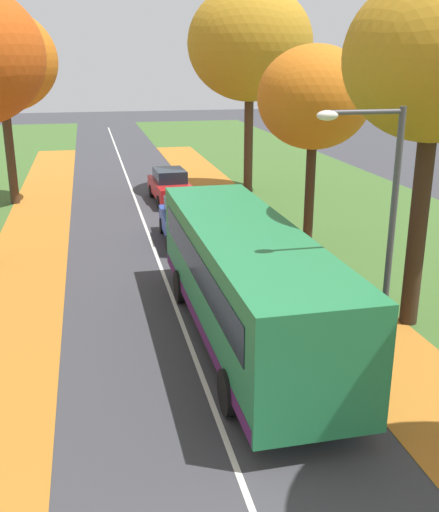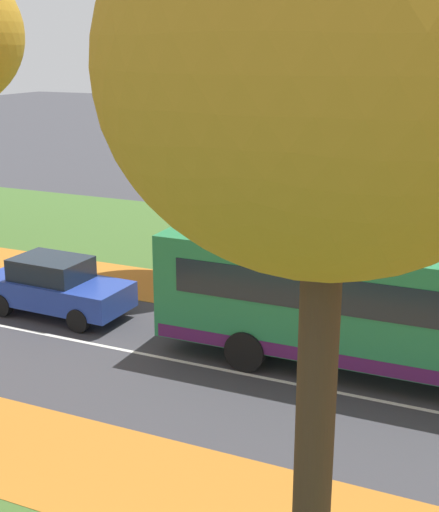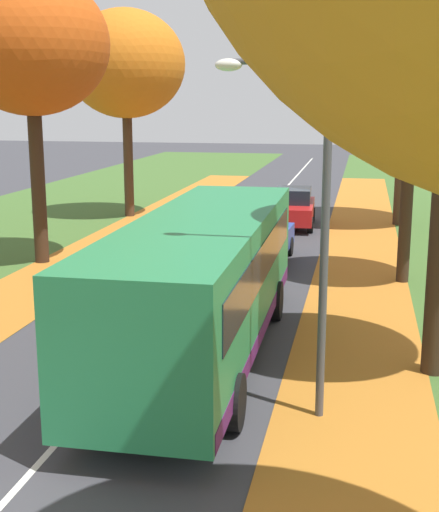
{
  "view_description": "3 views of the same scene",
  "coord_description": "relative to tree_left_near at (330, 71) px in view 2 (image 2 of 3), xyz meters",
  "views": [
    {
      "loc": [
        -2.19,
        -4.83,
        6.9
      ],
      "look_at": [
        1.27,
        11.02,
        1.54
      ],
      "focal_mm": 42.0,
      "sensor_mm": 36.0,
      "label": 1
    },
    {
      "loc": [
        -13.75,
        5.93,
        7.25
      ],
      "look_at": [
        1.29,
        12.75,
        2.32
      ],
      "focal_mm": 50.0,
      "sensor_mm": 36.0,
      "label": 2
    },
    {
      "loc": [
        4.57,
        -5.13,
        5.34
      ],
      "look_at": [
        1.23,
        11.4,
        1.59
      ],
      "focal_mm": 50.0,
      "sensor_mm": 36.0,
      "label": 3
    }
  ],
  "objects": [
    {
      "name": "leaf_litter_left",
      "position": [
        1.88,
        6.01,
        -6.97
      ],
      "size": [
        2.8,
        60.0,
        0.0
      ],
      "primitive_type": "cube",
      "color": "#B26B23",
      "rests_on": "grass_verge_left"
    },
    {
      "name": "grass_verge_right",
      "position": [
        15.68,
        12.01,
        -6.98
      ],
      "size": [
        12.0,
        90.0,
        0.01
      ],
      "primitive_type": "cube",
      "color": "#3D6028",
      "rests_on": "ground"
    },
    {
      "name": "leaf_litter_right",
      "position": [
        11.08,
        6.01,
        -6.97
      ],
      "size": [
        2.8,
        60.0,
        0.0
      ],
      "primitive_type": "cube",
      "color": "#B26B23",
      "rests_on": "grass_verge_right"
    },
    {
      "name": "tree_left_near",
      "position": [
        0.0,
        0.0,
        0.0
      ],
      "size": [
        4.84,
        4.84,
        9.21
      ],
      "color": "#422D1E",
      "rests_on": "ground"
    },
    {
      "name": "tree_right_near",
      "position": [
        12.57,
        0.79,
        -0.12
      ],
      "size": [
        4.47,
        4.47,
        8.93
      ],
      "color": "#382619",
      "rests_on": "ground"
    },
    {
      "name": "tree_right_mid",
      "position": [
        12.32,
        8.06,
        -1.44
      ],
      "size": [
        4.09,
        4.09,
        7.41
      ],
      "color": "#382619",
      "rests_on": "ground"
    },
    {
      "name": "bus",
      "position": [
        7.91,
        0.75,
        -5.28
      ],
      "size": [
        2.74,
        10.42,
        2.98
      ],
      "color": "#237A47",
      "rests_on": "ground"
    },
    {
      "name": "car_blue_lead",
      "position": [
        7.83,
        9.77,
        -6.17
      ],
      "size": [
        1.88,
        4.25,
        1.62
      ],
      "color": "#233D9E",
      "rests_on": "ground"
    }
  ]
}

